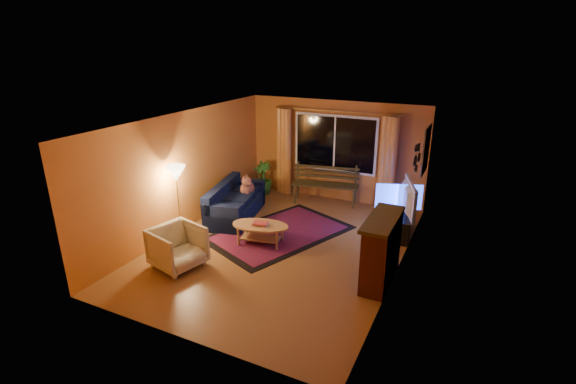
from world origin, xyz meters
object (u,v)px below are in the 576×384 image
at_px(bench, 325,194).
at_px(tv_console, 401,223).
at_px(armchair, 177,245).
at_px(sofa, 236,201).
at_px(floor_lamp, 179,203).
at_px(coffee_table, 260,234).

xyz_separation_m(bench, tv_console, (2.08, -0.98, -0.00)).
relative_size(armchair, tv_console, 0.72).
relative_size(sofa, armchair, 2.33).
relative_size(floor_lamp, tv_console, 1.35).
height_order(bench, tv_console, bench).
distance_m(floor_lamp, coffee_table, 1.74).
bearing_deg(coffee_table, bench, 82.20).
bearing_deg(bench, coffee_table, -109.33).
height_order(armchair, tv_console, armchair).
xyz_separation_m(sofa, coffee_table, (1.17, -0.94, -0.18)).
bearing_deg(tv_console, armchair, -145.32).
relative_size(sofa, floor_lamp, 1.24).
bearing_deg(floor_lamp, bench, 58.64).
relative_size(bench, coffee_table, 1.42).
xyz_separation_m(armchair, coffee_table, (0.89, 1.42, -0.21)).
bearing_deg(armchair, sofa, 20.81).
bearing_deg(tv_console, floor_lamp, -159.49).
bearing_deg(armchair, coffee_table, -17.97).
bearing_deg(tv_console, bench, 146.73).
bearing_deg(bench, floor_lamp, -132.89).
bearing_deg(coffee_table, armchair, -122.08).
xyz_separation_m(sofa, tv_console, (3.60, 0.72, -0.15)).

